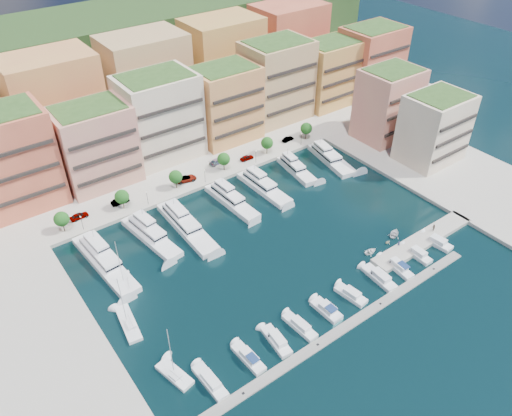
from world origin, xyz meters
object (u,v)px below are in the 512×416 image
object	(u,v)px
cruiser_1	(249,358)
car_0	(79,216)
car_3	(217,161)
person_1	(433,228)
yacht_1	(150,235)
cruiser_8	(417,254)
cruiser_9	(437,242)
sailboat_1	(129,324)
car_2	(186,178)
cruiser_3	(300,326)
tender_2	(395,234)
lamppost_3	(256,155)
yacht_6	(330,157)
cruiser_5	(351,295)
car_4	(247,158)
cruiser_6	(379,278)
tree_5	(306,128)
lamppost_2	(205,174)
lamppost_0	(81,221)
tree_2	(176,177)
tree_4	(267,143)
car_1	(120,201)
tree_0	(61,219)
lamppost_1	(147,196)
tender_0	(371,251)
cruiser_0	(210,382)
tree_3	(224,159)
sailboat_2	(126,285)
yacht_4	(262,186)
cruiser_7	(397,267)
yacht_5	(295,168)
sailboat_0	(175,375)
person_0	(399,244)
cruiser_4	(327,310)
yacht_2	(185,224)
car_5	(288,139)
cruiser_2	(276,341)
tree_1	(122,197)

from	to	relation	value
cruiser_1	car_0	world-z (taller)	car_0
car_3	person_1	bearing A→B (deg)	-167.13
yacht_1	car_3	bearing A→B (deg)	30.02
cruiser_8	cruiser_9	size ratio (longest dim) A/B	0.95
sailboat_1	car_2	distance (m)	52.21
cruiser_3	tender_2	world-z (taller)	cruiser_3
lamppost_3	yacht_6	xyz separation A→B (m)	(19.98, -11.24, -2.62)
cruiser_8	cruiser_5	bearing A→B (deg)	180.00
car_4	cruiser_6	bearing A→B (deg)	177.84
cruiser_1	cruiser_8	world-z (taller)	cruiser_1
tree_5	cruiser_1	bearing A→B (deg)	-138.16
lamppost_2	yacht_1	bearing A→B (deg)	-153.36
lamppost_0	person_1	xyz separation A→B (m)	(70.41, -52.65, -1.83)
tree_2	tree_4	distance (m)	32.00
lamppost_3	car_2	bearing A→B (deg)	170.22
tender_2	car_1	bearing A→B (deg)	19.52
cruiser_1	car_3	world-z (taller)	car_3
cruiser_9	tree_0	bearing A→B (deg)	141.15
lamppost_1	tender_0	size ratio (longest dim) A/B	1.22
tree_4	yacht_6	size ratio (longest dim) A/B	0.28
cruiser_0	cruiser_9	bearing A→B (deg)	0.01
tender_0	tree_2	bearing A→B (deg)	27.48
tree_3	lamppost_0	distance (m)	44.07
cruiser_6	car_1	size ratio (longest dim) A/B	1.90
lamppost_3	sailboat_2	bearing A→B (deg)	-156.21
person_1	cruiser_8	bearing A→B (deg)	-8.89
cruiser_6	car_1	xyz separation A→B (m)	(-35.40, 60.65, 1.26)
tree_2	yacht_4	world-z (taller)	tree_2
yacht_4	cruiser_7	xyz separation A→B (m)	(5.66, -44.41, -0.52)
tree_0	cruiser_8	bearing A→B (deg)	-41.90
yacht_5	cruiser_1	bearing A→B (deg)	-137.53
car_0	cruiser_6	bearing A→B (deg)	-145.85
sailboat_0	car_0	bearing A→B (deg)	87.03
lamppost_2	person_0	xyz separation A→B (m)	(22.88, -51.45, -2.00)
cruiser_6	yacht_4	bearing A→B (deg)	89.52
lamppost_0	cruiser_4	size ratio (longest dim) A/B	0.58
yacht_5	lamppost_1	bearing A→B (deg)	167.45
tree_0	yacht_2	xyz separation A→B (m)	(25.55, -15.77, -3.53)
tree_0	yacht_5	bearing A→B (deg)	-10.37
car_4	person_1	bearing A→B (deg)	-159.46
tree_2	cruiser_8	distance (m)	66.81
car_5	tree_0	bearing A→B (deg)	86.83
tree_2	cruiser_2	distance (m)	59.11
car_2	car_3	distance (m)	12.62
cruiser_5	sailboat_0	world-z (taller)	sailboat_0
yacht_2	cruiser_5	bearing A→B (deg)	-68.07
yacht_5	cruiser_6	world-z (taller)	yacht_5
cruiser_4	sailboat_0	distance (m)	33.82
car_2	cruiser_1	bearing A→B (deg)	173.35
tree_1	lamppost_0	bearing A→B (deg)	-169.15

